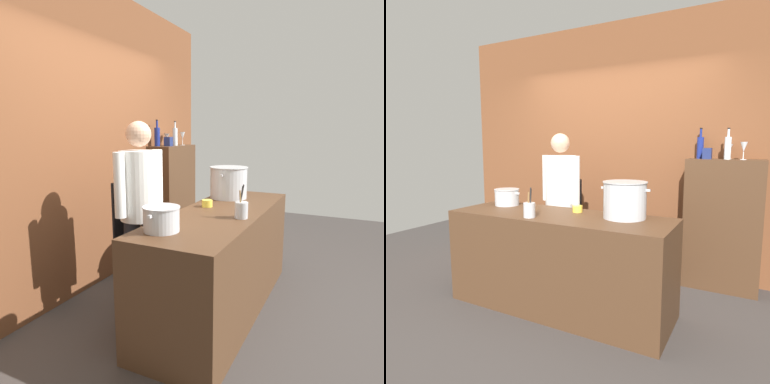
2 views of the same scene
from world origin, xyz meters
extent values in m
plane|color=#383330|center=(0.00, 0.00, 0.00)|extent=(8.00, 8.00, 0.00)
cube|color=brown|center=(0.00, 1.40, 1.50)|extent=(4.40, 0.10, 3.00)
cube|color=#472D1C|center=(0.00, 0.00, 0.45)|extent=(2.09, 0.70, 0.90)
cube|color=#472D1C|center=(1.29, 1.19, 0.69)|extent=(0.76, 0.32, 1.39)
cylinder|color=black|center=(-0.24, 0.58, 0.42)|extent=(0.14, 0.14, 0.84)
cylinder|color=black|center=(-0.44, 0.62, 0.42)|extent=(0.14, 0.14, 0.84)
cylinder|color=white|center=(-0.34, 0.60, 1.13)|extent=(0.34, 0.34, 0.58)
cube|color=black|center=(-0.31, 0.78, 0.89)|extent=(0.30, 0.08, 0.52)
cylinder|color=white|center=(-0.13, 0.56, 1.16)|extent=(0.09, 0.09, 0.52)
cylinder|color=white|center=(-0.56, 0.65, 1.16)|extent=(0.09, 0.09, 0.52)
sphere|color=tan|center=(-0.34, 0.60, 1.55)|extent=(0.21, 0.21, 0.21)
cylinder|color=#B7BABF|center=(0.58, 0.15, 1.06)|extent=(0.37, 0.37, 0.31)
cylinder|color=#B7BABF|center=(0.58, 0.15, 1.22)|extent=(0.39, 0.39, 0.01)
cube|color=#B7BABF|center=(0.38, 0.15, 1.16)|extent=(0.04, 0.02, 0.02)
cube|color=#B7BABF|center=(0.79, 0.15, 1.16)|extent=(0.04, 0.02, 0.02)
cylinder|color=#B7BABF|center=(-0.74, 0.16, 0.98)|extent=(0.25, 0.25, 0.17)
cylinder|color=#B7BABF|center=(-0.74, 0.16, 1.07)|extent=(0.26, 0.26, 0.01)
cube|color=#B7BABF|center=(-0.89, 0.16, 1.04)|extent=(0.04, 0.02, 0.02)
cube|color=#B7BABF|center=(-0.60, 0.16, 1.04)|extent=(0.04, 0.02, 0.02)
cylinder|color=#B7BABF|center=(-0.17, -0.23, 0.97)|extent=(0.10, 0.10, 0.13)
cylinder|color=#262626|center=(-0.16, -0.22, 1.04)|extent=(0.04, 0.04, 0.25)
cylinder|color=#262626|center=(-0.16, -0.22, 1.04)|extent=(0.05, 0.03, 0.23)
cylinder|color=olive|center=(-0.18, -0.22, 1.02)|extent=(0.02, 0.03, 0.20)
cylinder|color=yellow|center=(0.10, 0.18, 0.93)|extent=(0.10, 0.10, 0.06)
cylinder|color=navy|center=(1.03, 1.26, 1.50)|extent=(0.07, 0.07, 0.23)
cylinder|color=navy|center=(1.03, 1.26, 1.66)|extent=(0.02, 0.02, 0.09)
cylinder|color=black|center=(1.03, 1.26, 1.71)|extent=(0.03, 0.03, 0.01)
cylinder|color=silver|center=(1.31, 1.15, 1.50)|extent=(0.06, 0.06, 0.23)
cylinder|color=silver|center=(1.31, 1.15, 1.65)|extent=(0.02, 0.02, 0.08)
cylinder|color=black|center=(1.31, 1.15, 1.70)|extent=(0.03, 0.03, 0.01)
cylinder|color=silver|center=(1.45, 1.12, 1.39)|extent=(0.06, 0.06, 0.01)
cylinder|color=silver|center=(1.45, 1.12, 1.43)|extent=(0.01, 0.01, 0.07)
cone|color=silver|center=(1.45, 1.12, 1.52)|extent=(0.07, 0.07, 0.10)
cylinder|color=silver|center=(1.31, 1.28, 1.39)|extent=(0.06, 0.06, 0.01)
cylinder|color=silver|center=(1.31, 1.28, 1.43)|extent=(0.01, 0.01, 0.07)
cone|color=silver|center=(1.31, 1.28, 1.50)|extent=(0.08, 0.08, 0.08)
cube|color=navy|center=(1.12, 1.15, 1.45)|extent=(0.09, 0.09, 0.11)
camera|label=1|loc=(-2.71, -1.01, 1.58)|focal=32.15mm
camera|label=2|loc=(1.57, -2.58, 1.53)|focal=31.27mm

